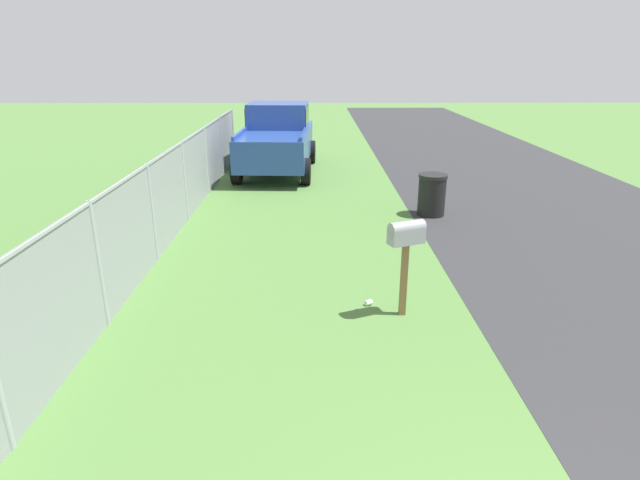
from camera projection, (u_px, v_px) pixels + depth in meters
The scene contains 5 objects.
mailbox at pixel (406, 241), 7.04m from camera, with size 0.38×0.54×1.40m.
pickup_truck at pixel (277, 137), 16.17m from camera, with size 4.90×2.41×2.09m.
trash_bin at pixel (432, 195), 11.86m from camera, with size 0.65×0.65×0.96m.
fence_section at pixel (170, 193), 10.17m from camera, with size 16.76×0.07×1.77m.
litter_cup_near_hydrant at pixel (368, 303), 7.67m from camera, with size 0.08×0.08×0.10m, color white.
Camera 1 is at (-1.48, 1.63, 3.50)m, focal length 29.03 mm.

